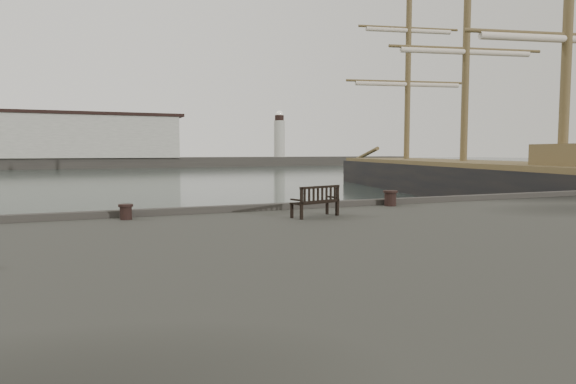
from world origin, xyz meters
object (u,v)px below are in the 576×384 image
at_px(bench, 315,207).
at_px(bollard_right, 390,198).
at_px(bollard_left, 126,212).
at_px(tall_ship_main, 463,185).

relative_size(bench, bollard_right, 3.03).
xyz_separation_m(bench, bollard_right, (3.36, 1.52, -0.01)).
xyz_separation_m(bench, bollard_left, (-4.64, 1.40, -0.06)).
bearing_deg(bench, bollard_left, 146.52).
distance_m(bench, bollard_left, 4.85).
distance_m(bollard_left, bollard_right, 8.01).
height_order(bollard_left, bollard_right, bollard_right).
bearing_deg(bollard_right, bollard_left, -179.13).
relative_size(bollard_right, tall_ship_main, 0.01).
bearing_deg(bench, bollard_right, 7.57).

